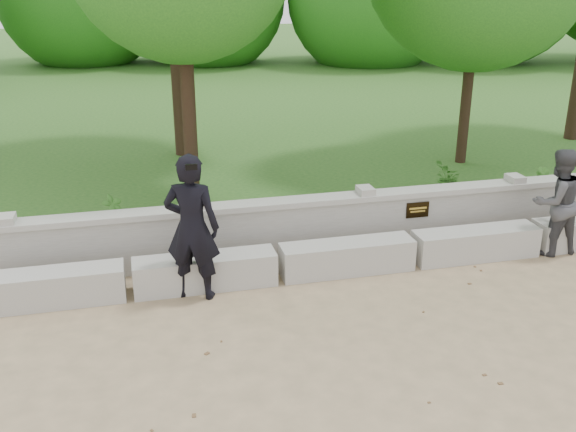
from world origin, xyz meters
name	(u,v)px	position (x,y,z in m)	size (l,w,h in m)	color
ground	(478,330)	(0.00, 0.00, 0.00)	(80.00, 80.00, 0.00)	tan
lawn	(254,104)	(0.00, 14.00, 0.12)	(40.00, 22.00, 0.25)	#28571F
concrete_bench	(413,250)	(0.00, 1.90, 0.22)	(11.90, 0.45, 0.45)	#BCB9B1
parapet_wall	(395,218)	(0.00, 2.60, 0.46)	(12.50, 0.35, 0.90)	#B0AEA7
man_main	(192,227)	(-3.16, 1.68, 0.97)	(0.82, 0.76, 1.93)	black
visitor_left	(556,202)	(2.20, 1.80, 0.81)	(0.82, 0.66, 1.62)	#424347
shrub_a	(114,216)	(-4.17, 3.43, 0.57)	(0.34, 0.23, 0.65)	#3D7828
shrub_b	(544,185)	(3.06, 3.30, 0.54)	(0.32, 0.26, 0.59)	#3D7828
shrub_c	(448,178)	(1.61, 4.03, 0.55)	(0.54, 0.46, 0.60)	#3D7828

